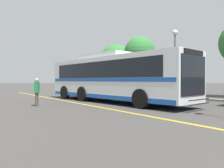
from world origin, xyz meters
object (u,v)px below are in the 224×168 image
object	(u,v)px
parked_car_1	(125,89)
pedestrian_0	(37,90)
tree_1	(116,61)
parked_car_2	(166,90)
street_lamp	(175,50)
parked_car_0	(89,86)
tree_2	(140,52)
transit_bus	(112,77)

from	to	relation	value
parked_car_1	pedestrian_0	distance (m)	10.03
parked_car_1	tree_1	distance (m)	10.82
parked_car_1	parked_car_2	size ratio (longest dim) A/B	0.83
parked_car_1	pedestrian_0	bearing A→B (deg)	23.12
street_lamp	tree_1	size ratio (longest dim) A/B	0.87
parked_car_0	parked_car_1	distance (m)	6.12
street_lamp	tree_1	bearing A→B (deg)	164.64
pedestrian_0	street_lamp	distance (m)	11.66
tree_1	tree_2	distance (m)	5.47
parked_car_2	tree_1	distance (m)	15.31
transit_bus	pedestrian_0	bearing A→B (deg)	-11.37
parked_car_2	tree_1	bearing A→B (deg)	64.52
parked_car_0	transit_bus	bearing A→B (deg)	-114.11
transit_bus	tree_1	bearing A→B (deg)	-133.27
parked_car_0	parked_car_2	size ratio (longest dim) A/B	0.90
parked_car_0	tree_1	bearing A→B (deg)	21.49
pedestrian_0	tree_1	bearing A→B (deg)	156.69
tree_1	tree_2	world-z (taller)	tree_2
transit_bus	parked_car_0	distance (m)	11.20
parked_car_2	tree_2	distance (m)	10.65
parked_car_2	street_lamp	size ratio (longest dim) A/B	0.85
transit_bus	tree_1	distance (m)	16.53
transit_bus	parked_car_1	world-z (taller)	transit_bus
tree_1	parked_car_0	bearing A→B (deg)	-66.48
pedestrian_0	tree_2	bearing A→B (deg)	142.80
parked_car_0	tree_2	xyz separation A→B (m)	(2.88, 5.30, 4.04)
parked_car_1	street_lamp	size ratio (longest dim) A/B	0.71
street_lamp	tree_2	xyz separation A→B (m)	(-7.46, 3.00, 0.81)
pedestrian_0	parked_car_0	bearing A→B (deg)	164.49
parked_car_2	transit_bus	bearing A→B (deg)	165.59
street_lamp	parked_car_1	bearing A→B (deg)	-155.57
transit_bus	tree_2	world-z (taller)	tree_2
street_lamp	tree_2	world-z (taller)	tree_2
parked_car_1	pedestrian_0	size ratio (longest dim) A/B	2.57
pedestrian_0	tree_2	size ratio (longest dim) A/B	0.23
transit_bus	street_lamp	distance (m)	6.90
street_lamp	parked_car_0	bearing A→B (deg)	-167.48
parked_car_2	tree_1	xyz separation A→B (m)	(-13.76, 5.72, 3.51)
transit_bus	parked_car_0	size ratio (longest dim) A/B	2.73
tree_2	transit_bus	bearing A→B (deg)	-51.81
pedestrian_0	transit_bus	bearing A→B (deg)	110.70
transit_bus	pedestrian_0	world-z (taller)	transit_bus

